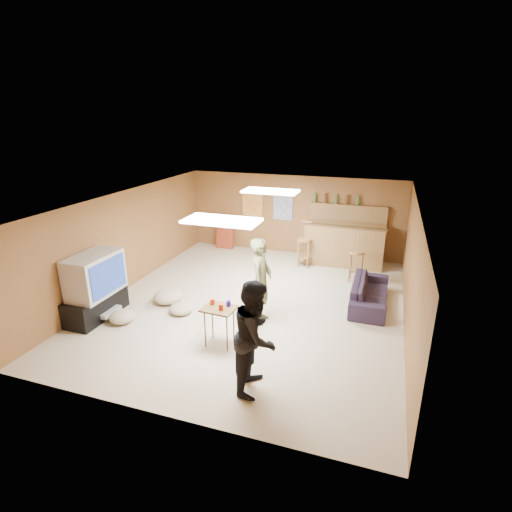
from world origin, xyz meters
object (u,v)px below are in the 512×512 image
(tv_body, at_px, (95,275))
(person_black, at_px, (256,336))
(bar_counter, at_px, (344,245))
(sofa, at_px, (370,293))
(person_olive, at_px, (261,281))
(tray_table, at_px, (219,326))

(tv_body, relative_size, person_black, 0.66)
(tv_body, height_order, bar_counter, tv_body)
(person_black, xyz_separation_m, sofa, (1.40, 3.29, -0.57))
(bar_counter, relative_size, person_olive, 1.20)
(tv_body, xyz_separation_m, person_black, (3.56, -1.03, -0.07))
(bar_counter, relative_size, person_black, 1.20)
(tv_body, height_order, person_olive, person_olive)
(person_olive, xyz_separation_m, tray_table, (-0.41, -1.02, -0.48))
(sofa, height_order, tray_table, tray_table)
(sofa, bearing_deg, person_black, 157.01)
(tv_body, xyz_separation_m, tray_table, (2.62, -0.17, -0.55))
(tv_body, relative_size, tray_table, 1.55)
(sofa, distance_m, tray_table, 3.37)
(tv_body, distance_m, tray_table, 2.68)
(person_olive, relative_size, tray_table, 2.35)
(tv_body, relative_size, bar_counter, 0.55)
(tv_body, height_order, person_black, person_black)
(person_black, height_order, sofa, person_black)
(sofa, xyz_separation_m, tray_table, (-2.34, -2.42, 0.09))
(sofa, relative_size, tray_table, 2.54)
(tv_body, distance_m, sofa, 5.48)
(person_olive, bearing_deg, tray_table, 156.81)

